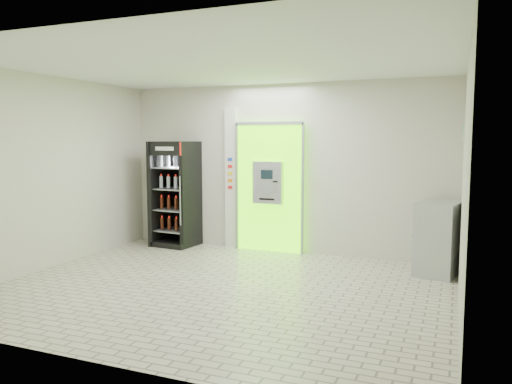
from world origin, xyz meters
The scene contains 7 objects.
ground centered at (0.00, 0.00, 0.00)m, with size 6.00×6.00×0.00m, color beige.
room_shell centered at (0.00, 0.00, 1.84)m, with size 6.00×6.00×6.00m.
atm_assembly centered at (-0.20, 2.41, 1.17)m, with size 1.30×0.24×2.33m.
pillar centered at (-0.98, 2.45, 1.30)m, with size 0.22×0.11×2.60m.
beverage_cooler centered at (-2.02, 2.17, 0.95)m, with size 0.81×0.75×1.98m.
steel_cabinet centered at (2.72, 1.87, 0.55)m, with size 0.74×0.93×1.10m.
exit_sign centered at (2.99, 1.40, 2.12)m, with size 0.02×0.22×0.26m.
Camera 1 is at (2.92, -5.97, 2.01)m, focal length 35.00 mm.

